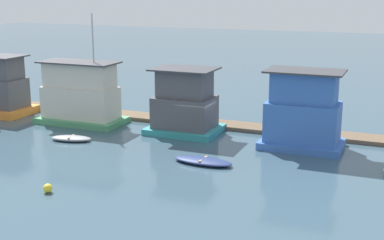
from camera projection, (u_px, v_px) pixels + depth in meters
name	position (u px, v px, depth m)	size (l,w,h in m)	color
ground_plane	(197.00, 135.00, 39.96)	(200.00, 200.00, 0.00)	#385160
dock_walkway	(211.00, 124.00, 42.73)	(51.00, 2.19, 0.30)	brown
houseboat_orange	(0.00, 88.00, 46.28)	(5.35, 3.90, 9.25)	orange
houseboat_green	(80.00, 95.00, 43.04)	(7.08, 3.58, 8.81)	#4C9360
houseboat_teal	(185.00, 105.00, 40.20)	(5.32, 4.12, 4.93)	teal
houseboat_blue	(303.00, 114.00, 36.30)	(5.52, 3.60, 5.38)	#3866B7
dinghy_grey	(71.00, 138.00, 38.45)	(3.19, 1.85, 0.36)	gray
dinghy_navy	(203.00, 161.00, 33.45)	(3.92, 1.63, 0.37)	navy
mooring_post_near_right	(90.00, 109.00, 45.23)	(0.25, 0.25, 1.50)	brown
mooring_post_far_right	(155.00, 112.00, 42.90)	(0.26, 0.26, 1.96)	brown
buoy_yellow	(48.00, 188.00, 28.73)	(0.50, 0.50, 0.50)	yellow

